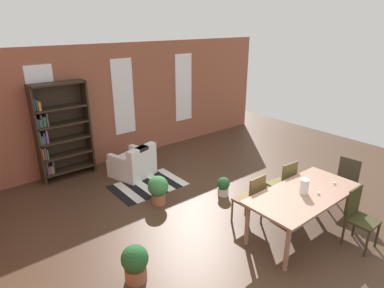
# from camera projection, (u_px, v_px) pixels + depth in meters

# --- Properties ---
(ground_plane) EXTENTS (11.63, 11.63, 0.00)m
(ground_plane) POSITION_uv_depth(u_px,v_px,m) (261.00, 238.00, 5.35)
(ground_plane) COLOR #473021
(back_wall_brick) EXTENTS (8.97, 0.12, 2.84)m
(back_wall_brick) POSITION_uv_depth(u_px,v_px,m) (122.00, 102.00, 8.14)
(back_wall_brick) COLOR #97533D
(back_wall_brick) RESTS_ON ground
(window_pane_0) EXTENTS (0.55, 0.02, 1.85)m
(window_pane_0) POSITION_uv_depth(u_px,v_px,m) (44.00, 109.00, 6.94)
(window_pane_0) COLOR white
(window_pane_1) EXTENTS (0.55, 0.02, 1.85)m
(window_pane_1) POSITION_uv_depth(u_px,v_px,m) (123.00, 97.00, 8.04)
(window_pane_1) COLOR white
(window_pane_2) EXTENTS (0.55, 0.02, 1.85)m
(window_pane_2) POSITION_uv_depth(u_px,v_px,m) (184.00, 88.00, 9.14)
(window_pane_2) COLOR white
(dining_table) EXTENTS (2.00, 0.94, 0.77)m
(dining_table) POSITION_uv_depth(u_px,v_px,m) (304.00, 197.00, 5.24)
(dining_table) COLOR #99705B
(dining_table) RESTS_ON ground
(vase_on_table) EXTENTS (0.14, 0.14, 0.24)m
(vase_on_table) POSITION_uv_depth(u_px,v_px,m) (304.00, 187.00, 5.15)
(vase_on_table) COLOR silver
(vase_on_table) RESTS_ON dining_table
(tealight_candle_0) EXTENTS (0.04, 0.04, 0.04)m
(tealight_candle_0) POSITION_uv_depth(u_px,v_px,m) (318.00, 193.00, 5.16)
(tealight_candle_0) COLOR silver
(tealight_candle_0) RESTS_ON dining_table
(tealight_candle_1) EXTENTS (0.04, 0.04, 0.04)m
(tealight_candle_1) POSITION_uv_depth(u_px,v_px,m) (334.00, 183.00, 5.48)
(tealight_candle_1) COLOR silver
(tealight_candle_1) RESTS_ON dining_table
(dining_chair_near_right) EXTENTS (0.40, 0.40, 0.95)m
(dining_chair_near_right) POSITION_uv_depth(u_px,v_px,m) (359.00, 215.00, 5.06)
(dining_chair_near_right) COLOR #313117
(dining_chair_near_right) RESTS_ON ground
(dining_chair_head_right) EXTENTS (0.43, 0.43, 0.95)m
(dining_chair_head_right) POSITION_uv_depth(u_px,v_px,m) (345.00, 182.00, 6.11)
(dining_chair_head_right) COLOR #383225
(dining_chair_head_right) RESTS_ON ground
(dining_chair_far_left) EXTENTS (0.41, 0.41, 0.95)m
(dining_chair_far_left) POSITION_uv_depth(u_px,v_px,m) (251.00, 198.00, 5.54)
(dining_chair_far_left) COLOR brown
(dining_chair_far_left) RESTS_ON ground
(dining_chair_far_right) EXTENTS (0.43, 0.43, 0.95)m
(dining_chair_far_right) POSITION_uv_depth(u_px,v_px,m) (283.00, 183.00, 6.06)
(dining_chair_far_right) COLOR brown
(dining_chair_far_right) RESTS_ON ground
(bookshelf_tall) EXTENTS (1.15, 0.34, 2.13)m
(bookshelf_tall) POSITION_uv_depth(u_px,v_px,m) (60.00, 132.00, 7.09)
(bookshelf_tall) COLOR #2D2319
(bookshelf_tall) RESTS_ON ground
(armchair_white) EXTENTS (1.00, 1.00, 0.75)m
(armchair_white) POSITION_uv_depth(u_px,v_px,m) (133.00, 164.00, 7.44)
(armchair_white) COLOR white
(armchair_white) RESTS_ON ground
(potted_plant_by_shelf) EXTENTS (0.37, 0.37, 0.54)m
(potted_plant_by_shelf) POSITION_uv_depth(u_px,v_px,m) (135.00, 262.00, 4.40)
(potted_plant_by_shelf) COLOR #9E6042
(potted_plant_by_shelf) RESTS_ON ground
(potted_plant_corner) EXTENTS (0.40, 0.40, 0.57)m
(potted_plant_corner) POSITION_uv_depth(u_px,v_px,m) (158.00, 189.00, 6.27)
(potted_plant_corner) COLOR #9E6042
(potted_plant_corner) RESTS_ON ground
(potted_plant_window) EXTENTS (0.26, 0.26, 0.39)m
(potted_plant_window) POSITION_uv_depth(u_px,v_px,m) (223.00, 186.00, 6.60)
(potted_plant_window) COLOR silver
(potted_plant_window) RESTS_ON ground
(striped_rug) EXTENTS (1.49, 1.04, 0.01)m
(striped_rug) POSITION_uv_depth(u_px,v_px,m) (148.00, 185.00, 7.06)
(striped_rug) COLOR black
(striped_rug) RESTS_ON ground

